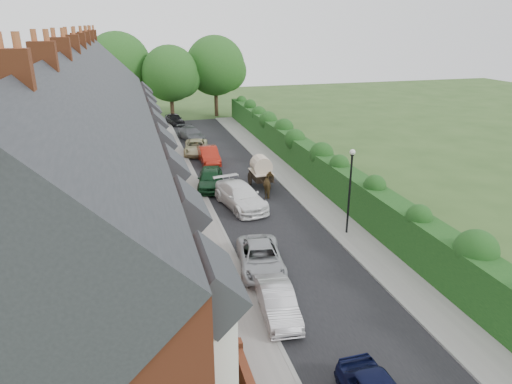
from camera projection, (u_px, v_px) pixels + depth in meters
ground at (320, 276)px, 22.41m from camera, size 140.00×140.00×0.00m
road at (252, 199)px, 32.21m from camera, size 6.00×58.00×0.02m
pavement_hedge_side at (306, 193)px, 33.23m from camera, size 2.20×58.00×0.12m
pavement_house_side at (197, 204)px, 31.22m from camera, size 1.70×58.00×0.12m
kerb_hedge_side at (292, 194)px, 32.96m from camera, size 0.18×58.00×0.13m
kerb_house_side at (209, 203)px, 31.42m from camera, size 0.18×58.00×0.13m
hedge at (330, 171)px, 33.15m from camera, size 2.10×58.00×2.85m
terrace_row at (88, 152)px, 27.12m from camera, size 9.05×40.50×11.50m
garden_wall_row at (184, 205)px, 29.93m from camera, size 0.35×40.35×1.10m
lamppost at (350, 181)px, 25.73m from camera, size 0.32×0.32×5.16m
tree_far_left at (173, 75)px, 55.93m from camera, size 7.14×6.80×9.29m
tree_far_right at (218, 67)px, 59.05m from camera, size 7.98×7.60×10.31m
tree_far_back at (122, 66)px, 56.83m from camera, size 8.40×8.00×10.82m
car_silver_a at (277, 302)px, 19.22m from camera, size 1.70×4.00×1.28m
car_silver_b at (261, 258)px, 22.79m from camera, size 2.85×4.96×1.30m
car_white at (240, 196)px, 30.59m from camera, size 3.17×5.71×1.57m
car_green at (210, 179)px, 34.05m from camera, size 2.76×4.83×1.55m
car_red at (209, 155)px, 40.28m from camera, size 1.56×4.38×1.44m
car_beige at (196, 147)px, 43.19m from camera, size 2.94×4.93×1.28m
car_grey at (191, 134)px, 48.17m from camera, size 2.81×4.99×1.37m
car_black at (175, 119)px, 55.70m from camera, size 2.39×4.13×1.32m
horse at (269, 185)px, 32.48m from camera, size 1.21×2.05×1.63m
horse_cart at (261, 169)px, 34.17m from camera, size 1.52×3.35×2.42m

